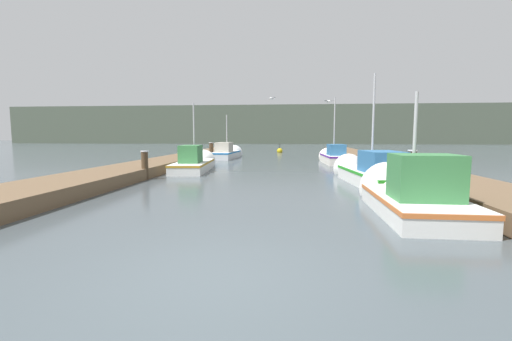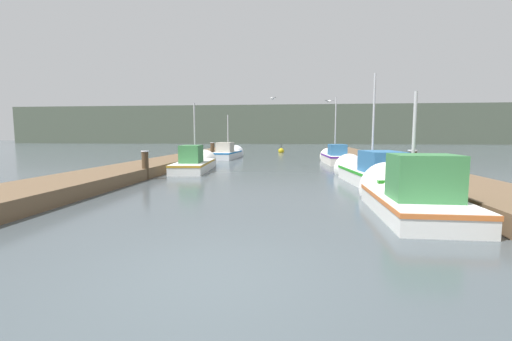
# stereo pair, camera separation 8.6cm
# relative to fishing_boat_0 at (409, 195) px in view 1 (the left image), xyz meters

# --- Properties ---
(ground_plane) EXTENTS (200.00, 200.00, 0.00)m
(ground_plane) POSITION_rel_fishing_boat_0_xyz_m (-3.98, -4.51, -0.41)
(ground_plane) COLOR #424C51
(dock_left) EXTENTS (2.55, 40.00, 0.47)m
(dock_left) POSITION_rel_fishing_boat_0_xyz_m (-10.30, 11.49, -0.18)
(dock_left) COLOR brown
(dock_left) RESTS_ON ground_plane
(dock_right) EXTENTS (2.55, 40.00, 0.47)m
(dock_right) POSITION_rel_fishing_boat_0_xyz_m (2.35, 11.49, -0.18)
(dock_right) COLOR brown
(dock_right) RESTS_ON ground_plane
(distant_shore_ridge) EXTENTS (120.00, 16.00, 7.97)m
(distant_shore_ridge) POSITION_rel_fishing_boat_0_xyz_m (-3.98, 69.20, 3.57)
(distant_shore_ridge) COLOR #4C5647
(distant_shore_ridge) RESTS_ON ground_plane
(fishing_boat_0) EXTENTS (1.83, 4.55, 3.52)m
(fishing_boat_0) POSITION_rel_fishing_boat_0_xyz_m (0.00, 0.00, 0.00)
(fishing_boat_0) COLOR silver
(fishing_boat_0) RESTS_ON ground_plane
(fishing_boat_1) EXTENTS (2.11, 6.42, 4.65)m
(fishing_boat_1) POSITION_rel_fishing_boat_0_xyz_m (0.14, 4.97, 0.01)
(fishing_boat_1) COLOR silver
(fishing_boat_1) RESTS_ON ground_plane
(fishing_boat_2) EXTENTS (2.02, 5.85, 4.06)m
(fishing_boat_2) POSITION_rel_fishing_boat_0_xyz_m (-8.08, 9.31, -0.02)
(fishing_boat_2) COLOR silver
(fishing_boat_2) RESTS_ON ground_plane
(fishing_boat_3) EXTENTS (1.59, 5.09, 4.70)m
(fishing_boat_3) POSITION_rel_fishing_boat_0_xyz_m (-0.05, 14.68, 0.01)
(fishing_boat_3) COLOR silver
(fishing_boat_3) RESTS_ON ground_plane
(fishing_boat_4) EXTENTS (1.71, 5.89, 3.91)m
(fishing_boat_4) POSITION_rel_fishing_boat_0_xyz_m (-8.05, 18.85, 0.01)
(fishing_boat_4) COLOR silver
(fishing_boat_4) RESTS_ON ground_plane
(mooring_piling_0) EXTENTS (0.30, 0.30, 1.40)m
(mooring_piling_0) POSITION_rel_fishing_boat_0_xyz_m (1.13, 3.19, 0.29)
(mooring_piling_0) COLOR #473523
(mooring_piling_0) RESTS_ON ground_plane
(mooring_piling_1) EXTENTS (0.32, 0.32, 1.23)m
(mooring_piling_1) POSITION_rel_fishing_boat_0_xyz_m (-9.13, 5.17, 0.20)
(mooring_piling_1) COLOR #473523
(mooring_piling_1) RESTS_ON ground_plane
(mooring_piling_2) EXTENTS (0.32, 0.32, 0.99)m
(mooring_piling_2) POSITION_rel_fishing_boat_0_xyz_m (-8.96, 9.75, 0.09)
(mooring_piling_2) COLOR #473523
(mooring_piling_2) RESTS_ON ground_plane
(mooring_piling_3) EXTENTS (0.36, 0.36, 1.30)m
(mooring_piling_3) POSITION_rel_fishing_boat_0_xyz_m (-9.10, 17.54, 0.24)
(mooring_piling_3) COLOR #473523
(mooring_piling_3) RESTS_ON ground_plane
(channel_buoy) EXTENTS (0.61, 0.61, 1.11)m
(channel_buoy) POSITION_rel_fishing_boat_0_xyz_m (-4.03, 27.78, -0.24)
(channel_buoy) COLOR gold
(channel_buoy) RESTS_ON ground_plane
(seagull_lead) EXTENTS (0.51, 0.42, 0.12)m
(seagull_lead) POSITION_rel_fishing_boat_0_xyz_m (-4.05, 10.86, 3.54)
(seagull_lead) COLOR white
(seagull_1) EXTENTS (0.54, 0.37, 0.12)m
(seagull_1) POSITION_rel_fishing_boat_0_xyz_m (-1.02, 9.44, 3.22)
(seagull_1) COLOR white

